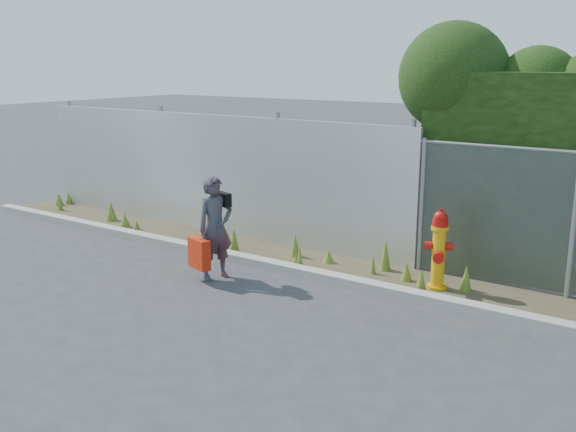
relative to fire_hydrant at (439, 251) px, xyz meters
The scene contains 8 objects.
ground 2.90m from the fire_hydrant, 124.32° to the right, with size 80.00×80.00×0.00m, color #343436.
curb 1.77m from the fire_hydrant, 161.14° to the right, with size 16.00×0.22×0.12m, color #9B948C.
weed_strip 1.84m from the fire_hydrant, behind, with size 16.00×1.32×0.49m.
corrugated_fence 4.92m from the fire_hydrant, behind, with size 8.50×0.21×2.30m.
fire_hydrant is the anchor object (origin of this frame).
woman 3.22m from the fire_hydrant, 154.64° to the right, with size 0.56×0.37×1.54m, color #0E555C.
red_tote_bag 3.42m from the fire_hydrant, 151.41° to the right, with size 0.40×0.15×0.53m.
black_shoulder_bag 3.18m from the fire_hydrant, 157.59° to the right, with size 0.27×0.11×0.20m.
Camera 1 is at (4.70, -5.93, 3.15)m, focal length 40.00 mm.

